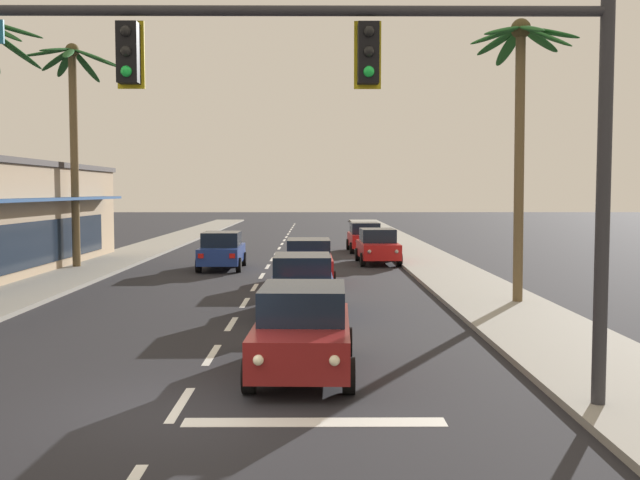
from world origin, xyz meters
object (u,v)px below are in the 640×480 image
Objects in this scene: sedan_lead_at_stop_bar at (303,329)px; sedan_fifth_in_queue at (309,261)px; sedan_parked_mid_kerb at (378,246)px; sedan_parked_nearest_kerb at (365,237)px; palm_right_second at (520,92)px; traffic_signal_mast at (372,92)px; sedan_oncoming_far at (222,250)px; palm_left_third at (74,106)px; sedan_third_in_queue at (302,284)px.

sedan_fifth_in_queue is at bearing 90.07° from sedan_lead_at_stop_bar.
sedan_fifth_in_queue is 1.00× the size of sedan_parked_mid_kerb.
palm_right_second reaches higher than sedan_parked_nearest_kerb.
traffic_signal_mast reaches higher than sedan_parked_nearest_kerb.
traffic_signal_mast reaches higher than sedan_parked_mid_kerb.
sedan_lead_at_stop_bar is 1.00× the size of sedan_oncoming_far.
traffic_signal_mast is at bearing -86.07° from sedan_fifth_in_queue.
sedan_lead_at_stop_bar is at bearing -61.01° from palm_left_third.
traffic_signal_mast is at bearing -95.11° from sedan_parked_mid_kerb.
sedan_third_in_queue is 0.45× the size of palm_left_third.
sedan_oncoming_far is 7.64m from sedan_parked_mid_kerb.
sedan_lead_at_stop_bar is 1.00× the size of sedan_parked_mid_kerb.
palm_left_third is at bearing 130.83° from sedan_third_in_queue.
sedan_parked_nearest_kerb is (7.06, 9.56, 0.00)m from sedan_oncoming_far.
palm_right_second is (3.30, -20.20, 5.61)m from sedan_parked_nearest_kerb.
sedan_parked_nearest_kerb is (3.10, 28.48, 0.00)m from sedan_lead_at_stop_bar.
sedan_third_in_queue is at bearing -103.14° from sedan_parked_mid_kerb.
sedan_parked_nearest_kerb is 17.81m from palm_left_third.
traffic_signal_mast is at bearing -82.50° from sedan_third_in_queue.
sedan_fifth_in_queue is at bearing 139.20° from palm_right_second.
traffic_signal_mast reaches higher than sedan_oncoming_far.
sedan_third_in_queue is at bearing -168.18° from palm_right_second.
traffic_signal_mast is 31.37m from sedan_parked_nearest_kerb.
palm_right_second is at bearing 52.28° from sedan_lead_at_stop_bar.
sedan_lead_at_stop_bar is 0.52× the size of palm_right_second.
sedan_third_in_queue is 1.00× the size of sedan_parked_nearest_kerb.
sedan_lead_at_stop_bar and sedan_third_in_queue have the same top height.
palm_left_third is at bearing 118.36° from traffic_signal_mast.
sedan_fifth_in_queue is 8.30m from sedan_parked_mid_kerb.
palm_right_second reaches higher than sedan_lead_at_stop_bar.
sedan_third_in_queue is 21.81m from sedan_parked_nearest_kerb.
sedan_third_in_queue is 0.52× the size of palm_right_second.
sedan_lead_at_stop_bar is 22.43m from palm_left_third.
sedan_third_in_queue is 1.00× the size of sedan_parked_mid_kerb.
sedan_third_in_queue is 8.72m from palm_right_second.
sedan_parked_mid_kerb is at bearing 76.86° from sedan_third_in_queue.
sedan_parked_mid_kerb is at bearing 84.89° from traffic_signal_mast.
sedan_oncoming_far is 0.45× the size of palm_left_third.
sedan_third_in_queue is at bearing 97.50° from traffic_signal_mast.
sedan_fifth_in_queue is 0.45× the size of palm_left_third.
sedan_oncoming_far is 1.00× the size of sedan_parked_mid_kerb.
sedan_third_in_queue is 14.92m from sedan_parked_mid_kerb.
palm_left_third reaches higher than traffic_signal_mast.
sedan_fifth_in_queue is at bearing 93.93° from traffic_signal_mast.
palm_left_third is (-6.47, -0.11, 6.38)m from sedan_oncoming_far.
palm_left_third is 19.86m from palm_right_second.
palm_left_third is at bearing 147.94° from palm_right_second.
traffic_signal_mast is at bearing -76.73° from sedan_oncoming_far.
sedan_lead_at_stop_bar is 0.45× the size of palm_left_third.
traffic_signal_mast is 2.61× the size of sedan_parked_mid_kerb.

